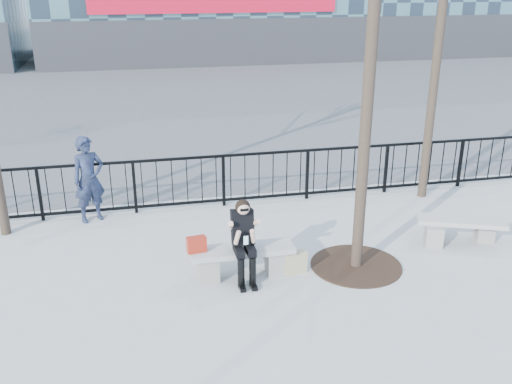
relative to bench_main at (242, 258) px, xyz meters
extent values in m
plane|color=#9C9D97|center=(0.00, 0.00, -0.30)|extent=(120.00, 120.00, 0.00)
cube|color=#474747|center=(0.00, 15.00, -0.30)|extent=(60.00, 23.00, 0.01)
cube|color=black|center=(0.00, 3.00, 0.78)|extent=(14.00, 0.05, 0.05)
cube|color=black|center=(0.00, 3.00, -0.18)|extent=(14.00, 0.05, 0.05)
cube|color=#2D2D30|center=(3.00, 21.96, 0.90)|extent=(18.00, 0.08, 2.40)
cube|color=#B70C24|center=(3.00, 21.90, 2.90)|extent=(12.60, 0.12, 1.00)
cube|color=#2D2D30|center=(20.00, 21.96, 0.90)|extent=(16.00, 0.08, 2.40)
cylinder|color=black|center=(1.90, -0.10, 3.45)|extent=(0.18, 0.18, 7.50)
cylinder|color=black|center=(4.50, 2.60, 3.20)|extent=(0.18, 0.18, 7.00)
cylinder|color=black|center=(1.90, -0.10, -0.29)|extent=(1.50, 1.50, 0.02)
cube|color=slate|center=(-0.55, 0.00, -0.10)|extent=(0.32, 0.38, 0.40)
cube|color=slate|center=(0.55, 0.00, -0.10)|extent=(0.32, 0.38, 0.40)
cube|color=gray|center=(0.00, 0.00, 0.14)|extent=(1.65, 0.46, 0.09)
cube|color=slate|center=(3.54, 0.34, -0.12)|extent=(0.30, 0.35, 0.37)
cube|color=slate|center=(4.55, 0.34, -0.12)|extent=(0.30, 0.35, 0.37)
cube|color=gray|center=(4.05, 0.34, 0.11)|extent=(1.53, 0.43, 0.08)
cube|color=#A52314|center=(-0.72, 0.02, 0.31)|extent=(0.32, 0.18, 0.25)
cube|color=#C9BD8E|center=(0.84, -0.10, -0.12)|extent=(0.40, 0.19, 0.37)
imported|color=black|center=(-2.44, 2.80, 0.55)|extent=(0.73, 0.62, 1.69)
camera|label=1|loc=(-1.53, -7.93, 4.22)|focal=40.00mm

